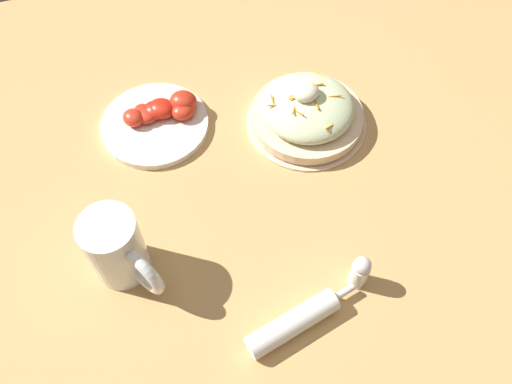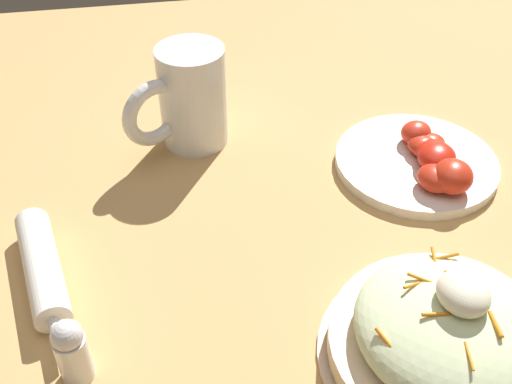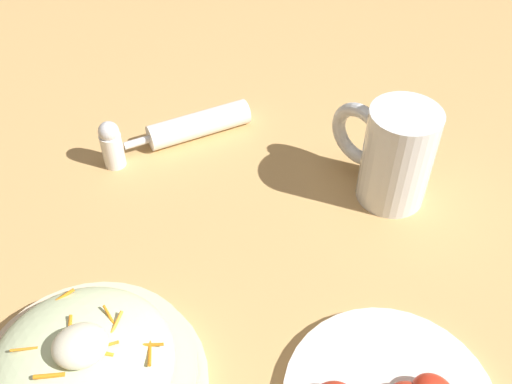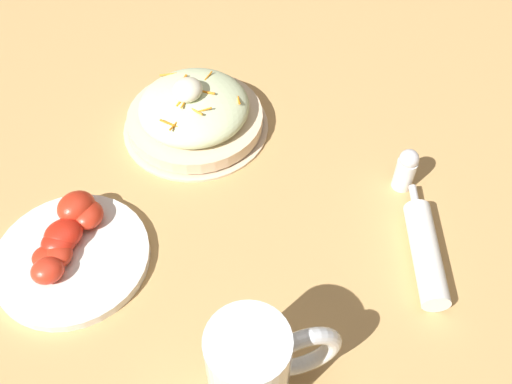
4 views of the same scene
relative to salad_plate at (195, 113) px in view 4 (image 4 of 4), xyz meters
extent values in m
plane|color=tan|center=(-0.11, -0.18, -0.03)|extent=(1.43, 1.43, 0.00)
cylinder|color=beige|center=(0.00, 0.00, -0.03)|extent=(0.22, 0.22, 0.01)
cylinder|color=beige|center=(0.00, 0.00, -0.01)|extent=(0.21, 0.21, 0.02)
ellipsoid|color=beige|center=(0.00, 0.00, 0.01)|extent=(0.17, 0.17, 0.06)
cylinder|color=orange|center=(0.01, -0.02, 0.04)|extent=(0.01, 0.03, 0.01)
cylinder|color=orange|center=(-0.02, 0.00, 0.04)|extent=(0.03, 0.00, 0.01)
cylinder|color=orange|center=(-0.04, -0.02, 0.04)|extent=(0.02, 0.02, 0.01)
cylinder|color=orange|center=(0.02, 0.02, 0.04)|extent=(0.03, 0.01, 0.01)
cylinder|color=orange|center=(-0.02, 0.01, 0.04)|extent=(0.02, 0.01, 0.01)
cylinder|color=orange|center=(-0.06, 0.01, 0.03)|extent=(0.03, 0.01, 0.00)
cylinder|color=orange|center=(0.01, -0.07, 0.03)|extent=(0.02, 0.01, 0.01)
cylinder|color=orange|center=(0.04, -0.01, 0.04)|extent=(0.02, 0.01, 0.00)
cylinder|color=orange|center=(-0.06, 0.01, 0.03)|extent=(0.01, 0.03, 0.01)
cylinder|color=orange|center=(0.04, 0.05, 0.03)|extent=(0.01, 0.03, 0.00)
cylinder|color=orange|center=(-0.03, -0.03, 0.04)|extent=(0.01, 0.03, 0.01)
ellipsoid|color=#EFEACC|center=(-0.01, 0.00, 0.05)|extent=(0.05, 0.04, 0.03)
cylinder|color=white|center=(-0.38, -0.18, 0.03)|extent=(0.09, 0.09, 0.13)
cylinder|color=gold|center=(-0.38, -0.18, 0.01)|extent=(0.08, 0.08, 0.08)
cylinder|color=white|center=(-0.38, -0.18, 0.05)|extent=(0.08, 0.08, 0.01)
torus|color=white|center=(-0.35, -0.23, 0.03)|extent=(0.06, 0.08, 0.09)
cylinder|color=white|center=(-0.16, -0.36, -0.01)|extent=(0.15, 0.07, 0.04)
cylinder|color=silver|center=(-0.07, -0.34, -0.01)|extent=(0.04, 0.02, 0.01)
cylinder|color=white|center=(-0.27, 0.08, -0.03)|extent=(0.20, 0.20, 0.01)
ellipsoid|color=red|center=(-0.26, 0.10, -0.01)|extent=(0.04, 0.04, 0.03)
ellipsoid|color=red|center=(-0.31, 0.09, 0.00)|extent=(0.05, 0.05, 0.03)
ellipsoid|color=red|center=(-0.21, 0.10, 0.00)|extent=(0.07, 0.07, 0.04)
ellipsoid|color=red|center=(-0.28, 0.09, -0.01)|extent=(0.06, 0.05, 0.02)
ellipsoid|color=red|center=(-0.29, 0.10, -0.01)|extent=(0.05, 0.05, 0.02)
ellipsoid|color=red|center=(-0.25, 0.09, 0.00)|extent=(0.07, 0.07, 0.03)
ellipsoid|color=red|center=(-0.26, 0.10, -0.01)|extent=(0.06, 0.06, 0.03)
ellipsoid|color=red|center=(-0.21, 0.08, -0.01)|extent=(0.05, 0.05, 0.03)
cylinder|color=white|center=(-0.04, -0.32, -0.01)|extent=(0.03, 0.03, 0.05)
sphere|color=silver|center=(-0.04, -0.32, 0.02)|extent=(0.03, 0.03, 0.03)
camera|label=1|loc=(-0.29, -0.58, 0.74)|focal=37.15mm
camera|label=2|loc=(0.29, -0.22, 0.44)|focal=43.36mm
camera|label=3|loc=(-0.09, 0.29, 0.49)|focal=40.75mm
camera|label=4|loc=(-0.59, -0.24, 0.59)|focal=39.56mm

